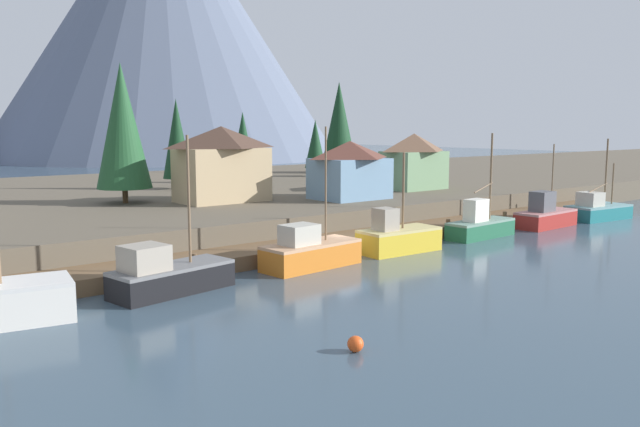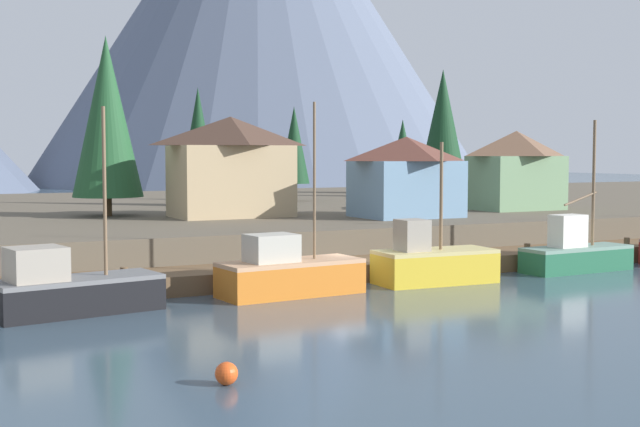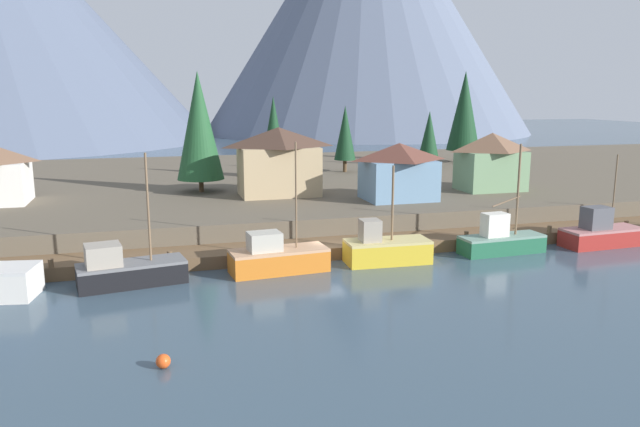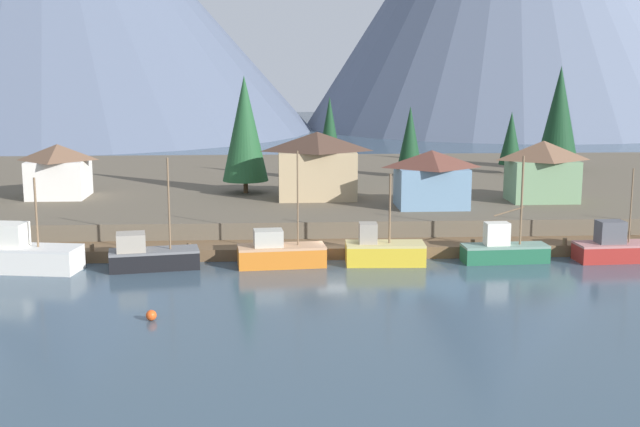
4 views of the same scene
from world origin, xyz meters
The scene contains 19 objects.
ground_plane centered at (0.00, 20.00, -0.50)m, with size 400.00×400.00×1.00m, color #384C5B.
dock centered at (0.00, 1.99, 0.50)m, with size 80.00×4.00×1.60m.
shoreline_bank centered at (0.00, 32.00, 1.25)m, with size 400.00×56.00×2.50m, color brown.
mountain_east_peak centered at (57.38, 151.92, 41.97)m, with size 106.92×106.92×83.95m, color slate.
fishing_boat_black centered at (-14.90, -2.12, 1.09)m, with size 7.45×3.83×8.98m.
fishing_boat_orange centered at (-4.45, -1.79, 1.10)m, with size 7.31×3.28×9.45m.
fishing_boat_yellow centered at (4.10, -1.63, 1.10)m, with size 6.56×2.99×7.53m.
fishing_boat_green centered at (14.23, -1.43, 1.06)m, with size 7.21×2.62×8.89m.
fishing_boat_red centered at (23.80, -1.61, 1.11)m, with size 7.22×2.95×7.82m.
fishing_boat_teal centered at (32.44, -2.10, 0.99)m, with size 7.40×3.90×8.22m.
house_tan centered at (-0.36, 16.90, 6.06)m, with size 8.33×5.17×6.98m.
house_green centered at (22.43, 14.13, 5.66)m, with size 6.98×4.78×6.19m.
house_blue centered at (10.49, 11.28, 5.35)m, with size 7.03×5.47×5.59m.
conifer_near_right centered at (25.38, 35.70, 7.02)m, with size 2.94×2.94×7.89m.
conifer_mid_left centered at (1.89, 30.66, 8.09)m, with size 3.23×3.23×10.02m.
conifer_mid_right centered at (12.00, 33.15, 7.67)m, with size 2.86×2.86×8.77m.
conifer_back_left centered at (-7.88, 21.46, 9.50)m, with size 4.95×4.95×12.66m.
conifer_back_right centered at (32.72, 39.27, 10.23)m, with size 4.96×4.96×13.60m.
channel_buoy centered at (-12.88, -15.94, 0.35)m, with size 0.70×0.70×0.70m, color #E04C19.
Camera 1 is at (-30.30, -35.47, 9.45)m, focal length 36.09 mm.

